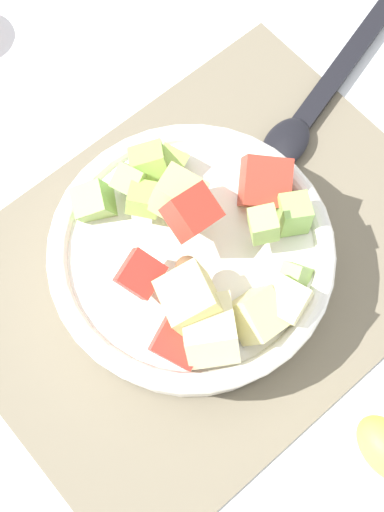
% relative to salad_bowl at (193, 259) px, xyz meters
% --- Properties ---
extents(ground_plane, '(2.40, 2.40, 0.00)m').
position_rel_salad_bowl_xyz_m(ground_plane, '(0.02, 0.00, -0.04)').
color(ground_plane, silver).
extents(placemat, '(0.40, 0.30, 0.01)m').
position_rel_salad_bowl_xyz_m(placemat, '(0.02, 0.00, -0.04)').
color(placemat, '#756B56').
rests_on(placemat, ground_plane).
extents(salad_bowl, '(0.22, 0.22, 0.12)m').
position_rel_salad_bowl_xyz_m(salad_bowl, '(0.00, 0.00, 0.00)').
color(salad_bowl, white).
rests_on(salad_bowl, placemat).
extents(serving_spoon, '(0.22, 0.08, 0.01)m').
position_rel_salad_bowl_xyz_m(serving_spoon, '(0.19, 0.05, -0.03)').
color(serving_spoon, black).
rests_on(serving_spoon, placemat).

